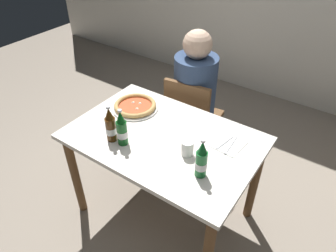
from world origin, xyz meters
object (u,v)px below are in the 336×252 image
at_px(chair_behind_table, 191,117).
at_px(beer_bottle_right, 111,126).
at_px(beer_bottle_left, 201,161).
at_px(dining_table_main, 164,150).
at_px(paper_cup, 187,148).
at_px(napkin_with_cutlery, 228,144).
at_px(beer_bottle_center, 122,130).
at_px(pizza_margherita_near, 135,106).
at_px(diner_seated, 194,104).

distance_m(chair_behind_table, beer_bottle_right, 0.90).
bearing_deg(beer_bottle_left, dining_table_main, 156.27).
distance_m(dining_table_main, beer_bottle_right, 0.39).
bearing_deg(paper_cup, napkin_with_cutlery, 54.41).
bearing_deg(beer_bottle_center, napkin_with_cutlery, 33.67).
bearing_deg(paper_cup, beer_bottle_left, -34.29).
bearing_deg(paper_cup, pizza_margherita_near, 160.40).
distance_m(chair_behind_table, napkin_with_cutlery, 0.74).
distance_m(pizza_margherita_near, paper_cup, 0.60).
distance_m(dining_table_main, diner_seated, 0.68).
bearing_deg(dining_table_main, chair_behind_table, 103.99).
relative_size(beer_bottle_left, beer_bottle_right, 1.00).
xyz_separation_m(chair_behind_table, beer_bottle_right, (-0.09, -0.82, 0.37)).
height_order(diner_seated, beer_bottle_right, diner_seated).
height_order(dining_table_main, beer_bottle_center, beer_bottle_center).
relative_size(chair_behind_table, beer_bottle_center, 3.44).
height_order(chair_behind_table, pizza_margherita_near, chair_behind_table).
height_order(chair_behind_table, napkin_with_cutlery, chair_behind_table).
relative_size(chair_behind_table, pizza_margherita_near, 2.61).
bearing_deg(paper_cup, diner_seated, 117.44).
bearing_deg(dining_table_main, beer_bottle_center, -130.21).
bearing_deg(chair_behind_table, pizza_margherita_near, 60.87).
height_order(dining_table_main, chair_behind_table, chair_behind_table).
xyz_separation_m(beer_bottle_left, napkin_with_cutlery, (0.01, 0.32, -0.10)).
xyz_separation_m(chair_behind_table, napkin_with_cutlery, (0.52, -0.45, 0.27)).
distance_m(diner_seated, napkin_with_cutlery, 0.75).
distance_m(beer_bottle_left, beer_bottle_right, 0.61).
distance_m(chair_behind_table, pizza_margherita_near, 0.58).
height_order(beer_bottle_center, napkin_with_cutlery, beer_bottle_center).
bearing_deg(beer_bottle_center, chair_behind_table, 89.05).
distance_m(diner_seated, paper_cup, 0.84).
height_order(pizza_margherita_near, paper_cup, paper_cup).
height_order(diner_seated, beer_bottle_center, diner_seated).
bearing_deg(napkin_with_cutlery, beer_bottle_left, -92.15).
relative_size(diner_seated, beer_bottle_right, 4.89).
bearing_deg(napkin_with_cutlery, paper_cup, -125.59).
xyz_separation_m(chair_behind_table, paper_cup, (0.37, -0.67, 0.32)).
bearing_deg(dining_table_main, napkin_with_cutlery, 23.53).
bearing_deg(paper_cup, beer_bottle_right, -161.92).
distance_m(dining_table_main, beer_bottle_center, 0.34).
xyz_separation_m(diner_seated, beer_bottle_center, (-0.01, -0.86, 0.27)).
height_order(pizza_margherita_near, beer_bottle_right, beer_bottle_right).
bearing_deg(beer_bottle_right, chair_behind_table, 83.53).
bearing_deg(pizza_margherita_near, chair_behind_table, 67.38).
bearing_deg(beer_bottle_left, napkin_with_cutlery, 87.85).
bearing_deg(beer_bottle_right, napkin_with_cutlery, 30.97).
xyz_separation_m(diner_seated, napkin_with_cutlery, (0.53, -0.50, 0.17)).
height_order(pizza_margherita_near, beer_bottle_center, beer_bottle_center).
relative_size(beer_bottle_left, beer_bottle_center, 1.00).
xyz_separation_m(beer_bottle_right, napkin_with_cutlery, (0.62, 0.37, -0.10)).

